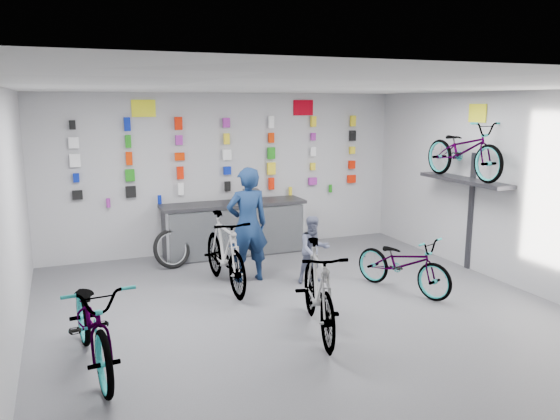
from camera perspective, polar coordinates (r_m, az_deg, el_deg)
name	(u,v)px	position (r m, az deg, el deg)	size (l,w,h in m)	color
floor	(316,323)	(7.26, 3.78, -11.74)	(8.00, 8.00, 0.00)	#4E4E52
ceiling	(319,87)	(6.69, 4.12, 12.67)	(8.00, 8.00, 0.00)	white
wall_back	(226,173)	(10.51, -5.64, 3.89)	(7.00, 7.00, 0.00)	silver
wall_left	(6,236)	(6.18, -26.73, -2.40)	(8.00, 8.00, 0.00)	silver
wall_right	(530,193)	(8.90, 24.67, 1.61)	(8.00, 8.00, 0.00)	silver
counter	(234,229)	(10.26, -4.80, -2.03)	(2.70, 0.66, 1.00)	black
merch_wall	(222,159)	(10.39, -6.05, 5.35)	(5.58, 0.08, 1.57)	black
wall_bracket	(465,185)	(9.64, 18.80, 2.48)	(0.39, 1.90, 2.00)	#333338
sign_left	(144,108)	(10.09, -14.07, 10.27)	(0.42, 0.02, 0.30)	#FFFC21
sign_right	(303,108)	(10.97, 2.45, 10.63)	(0.42, 0.02, 0.30)	#B60215
sign_side	(477,113)	(9.65, 19.94, 9.50)	(0.02, 0.40, 0.30)	#FFFC21
bike_left	(93,322)	(6.25, -18.96, -11.00)	(0.70, 2.01, 1.05)	gray
bike_center	(318,289)	(6.79, 4.02, -8.26)	(0.53, 1.88, 1.13)	gray
bike_right	(403,263)	(8.48, 12.75, -5.45)	(0.58, 1.66, 0.87)	gray
bike_service	(225,251)	(8.43, -5.78, -4.32)	(0.54, 1.92, 1.16)	gray
bike_wall	(464,150)	(9.53, 18.66, 5.96)	(0.63, 1.80, 0.95)	gray
clerk	(248,225)	(8.66, -3.41, -1.54)	(0.67, 0.44, 1.84)	#102448
customer	(314,250)	(8.66, 3.56, -4.15)	(0.52, 0.41, 1.07)	slate
spare_wheel	(172,249)	(9.66, -11.24, -4.01)	(0.74, 0.48, 0.68)	black
register	(251,195)	(10.25, -3.01, 1.54)	(0.28, 0.30, 0.22)	black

